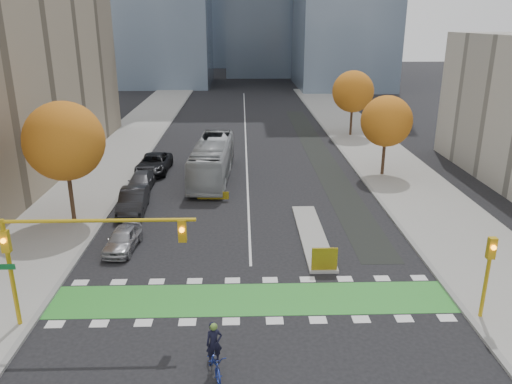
{
  "coord_description": "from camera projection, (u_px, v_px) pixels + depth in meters",
  "views": [
    {
      "loc": [
        -0.42,
        -20.08,
        13.07
      ],
      "look_at": [
        0.41,
        9.09,
        3.0
      ],
      "focal_mm": 35.0,
      "sensor_mm": 36.0,
      "label": 1
    }
  ],
  "objects": [
    {
      "name": "parked_car_d",
      "position": [
        154.0,
        163.0,
        45.15
      ],
      "size": [
        2.85,
        5.85,
        1.6
      ],
      "primitive_type": "imported",
      "rotation": [
        0.0,
        0.0,
        -0.03
      ],
      "color": "black",
      "rests_on": "ground"
    },
    {
      "name": "bus",
      "position": [
        212.0,
        160.0,
        42.96
      ],
      "size": [
        3.49,
        12.11,
        3.33
      ],
      "primitive_type": "imported",
      "rotation": [
        0.0,
        0.0,
        -0.06
      ],
      "color": "#9DA1A4",
      "rests_on": "ground"
    },
    {
      "name": "hazard_board",
      "position": [
        325.0,
        259.0,
        27.07
      ],
      "size": [
        1.4,
        0.12,
        1.3
      ],
      "primitive_type": "cube",
      "color": "yellow",
      "rests_on": "median_island"
    },
    {
      "name": "parked_car_a",
      "position": [
        123.0,
        239.0,
        29.82
      ],
      "size": [
        1.94,
        4.13,
        1.37
      ],
      "primitive_type": "imported",
      "rotation": [
        0.0,
        0.0,
        -0.08
      ],
      "color": "#A3A2A8",
      "rests_on": "ground"
    },
    {
      "name": "parked_car_c",
      "position": [
        141.0,
        182.0,
        40.46
      ],
      "size": [
        1.91,
        4.63,
        1.34
      ],
      "primitive_type": "imported",
      "rotation": [
        0.0,
        0.0,
        0.01
      ],
      "color": "#47474C",
      "rests_on": "ground"
    },
    {
      "name": "sidewalk_east",
      "position": [
        406.0,
        181.0,
        42.49
      ],
      "size": [
        7.0,
        120.0,
        0.15
      ],
      "primitive_type": "cube",
      "color": "gray",
      "rests_on": "ground"
    },
    {
      "name": "ground",
      "position": [
        253.0,
        316.0,
        23.25
      ],
      "size": [
        300.0,
        300.0,
        0.0
      ],
      "primitive_type": "plane",
      "color": "black",
      "rests_on": "ground"
    },
    {
      "name": "tree_west",
      "position": [
        64.0,
        141.0,
        32.43
      ],
      "size": [
        5.2,
        5.2,
        8.22
      ],
      "color": "#332114",
      "rests_on": "ground"
    },
    {
      "name": "median_island",
      "position": [
        312.0,
        235.0,
        31.84
      ],
      "size": [
        1.6,
        10.0,
        0.16
      ],
      "primitive_type": "cube",
      "color": "gray",
      "rests_on": "ground"
    },
    {
      "name": "traffic_signal_east",
      "position": [
        489.0,
        266.0,
        22.16
      ],
      "size": [
        0.35,
        0.43,
        4.1
      ],
      "color": "#BF9914",
      "rests_on": "ground"
    },
    {
      "name": "cyclist",
      "position": [
        215.0,
        357.0,
        19.27
      ],
      "size": [
        1.19,
        2.07,
        2.26
      ],
      "rotation": [
        0.0,
        0.0,
        0.28
      ],
      "color": "navy",
      "rests_on": "ground"
    },
    {
      "name": "curb_east",
      "position": [
        365.0,
        182.0,
        42.39
      ],
      "size": [
        0.3,
        120.0,
        0.16
      ],
      "primitive_type": "cube",
      "color": "gray",
      "rests_on": "ground"
    },
    {
      "name": "tree_east_near",
      "position": [
        386.0,
        121.0,
        42.78
      ],
      "size": [
        4.4,
        4.4,
        7.08
      ],
      "color": "#332114",
      "rests_on": "ground"
    },
    {
      "name": "tree_east_far",
      "position": [
        353.0,
        92.0,
        57.79
      ],
      "size": [
        4.8,
        4.8,
        7.65
      ],
      "color": "#332114",
      "rests_on": "ground"
    },
    {
      "name": "parked_car_b",
      "position": [
        133.0,
        201.0,
        35.69
      ],
      "size": [
        2.04,
        5.16,
        1.67
      ],
      "primitive_type": "imported",
      "rotation": [
        0.0,
        0.0,
        0.05
      ],
      "color": "black",
      "rests_on": "ground"
    },
    {
      "name": "bike_lane_paint",
      "position": [
        318.0,
        153.0,
        51.8
      ],
      "size": [
        2.5,
        50.0,
        0.01
      ],
      "primitive_type": "cube",
      "color": "black",
      "rests_on": "ground"
    },
    {
      "name": "traffic_signal_west",
      "position": [
        67.0,
        244.0,
        21.24
      ],
      "size": [
        8.53,
        0.56,
        5.2
      ],
      "color": "#BF9914",
      "rests_on": "ground"
    },
    {
      "name": "centre_line",
      "position": [
        245.0,
        133.0,
        61.05
      ],
      "size": [
        0.15,
        70.0,
        0.01
      ],
      "primitive_type": "cube",
      "color": "silver",
      "rests_on": "ground"
    },
    {
      "name": "bike_crossing",
      "position": [
        252.0,
        299.0,
        24.67
      ],
      "size": [
        20.0,
        3.0,
        0.01
      ],
      "primitive_type": "cube",
      "color": "#2E8D2E",
      "rests_on": "ground"
    },
    {
      "name": "sidewalk_west",
      "position": [
        87.0,
        184.0,
        41.76
      ],
      "size": [
        7.0,
        120.0,
        0.15
      ],
      "primitive_type": "cube",
      "color": "gray",
      "rests_on": "ground"
    },
    {
      "name": "curb_west",
      "position": [
        128.0,
        184.0,
        41.85
      ],
      "size": [
        0.3,
        120.0,
        0.16
      ],
      "primitive_type": "cube",
      "color": "gray",
      "rests_on": "ground"
    }
  ]
}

